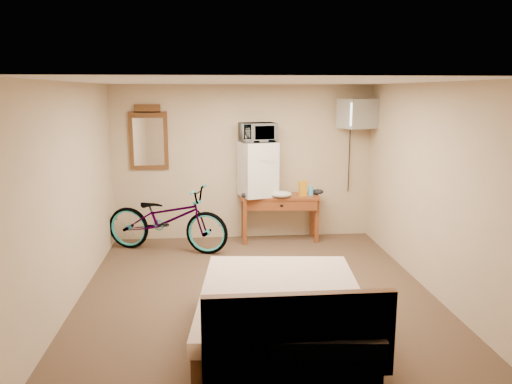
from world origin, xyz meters
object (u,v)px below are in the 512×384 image
desk (280,204)px  mini_fridge (258,169)px  microwave (258,132)px  wall_mirror (149,138)px  bicycle (167,219)px  blue_cup (311,191)px  crt_television (358,114)px  bed (282,316)px

desk → mini_fridge: bearing=173.6°
microwave → mini_fridge: bearing=-135.7°
wall_mirror → bicycle: 1.35m
blue_cup → wall_mirror: bearing=173.5°
blue_cup → bicycle: (-2.26, -0.34, -0.32)m
crt_television → mini_fridge: bearing=179.2°
mini_fridge → wall_mirror: size_ratio=0.84×
microwave → blue_cup: bearing=-16.0°
blue_cup → bed: size_ratio=0.07×
desk → bicycle: (-1.77, -0.36, -0.12)m
crt_television → bicycle: (-3.00, -0.38, -1.54)m
microwave → blue_cup: size_ratio=3.74×
mini_fridge → bicycle: mini_fridge is taller
desk → bicycle: bicycle is taller
bed → mini_fridge: bearing=88.6°
bed → bicycle: bearing=113.8°
blue_cup → bicycle: 2.31m
bicycle → crt_television: bearing=-65.1°
mini_fridge → bicycle: 1.62m
desk → wall_mirror: wall_mirror is taller
blue_cup → crt_television: crt_television is taller
mini_fridge → blue_cup: bearing=-4.1°
wall_mirror → blue_cup: bearing=-6.5°
bicycle → bed: (1.33, -3.02, -0.21)m
desk → bicycle: 1.81m
blue_cup → bicycle: bearing=-171.5°
bicycle → microwave: bearing=-56.5°
desk → microwave: size_ratio=2.37×
blue_cup → wall_mirror: (-2.56, 0.29, 0.84)m
mini_fridge → desk: bearing=-6.4°
microwave → blue_cup: microwave is taller
blue_cup → wall_mirror: 2.71m
crt_television → bicycle: bearing=-172.8°
mini_fridge → blue_cup: size_ratio=5.93×
desk → bicycle: size_ratio=0.67×
desk → crt_television: size_ratio=1.92×
mini_fridge → crt_television: (1.59, -0.02, 0.87)m
bed → microwave: bearing=88.6°
blue_cup → bed: bed is taller
wall_mirror → mini_fridge: bearing=-7.6°
crt_television → wall_mirror: size_ratio=0.65×
crt_television → wall_mirror: 3.33m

